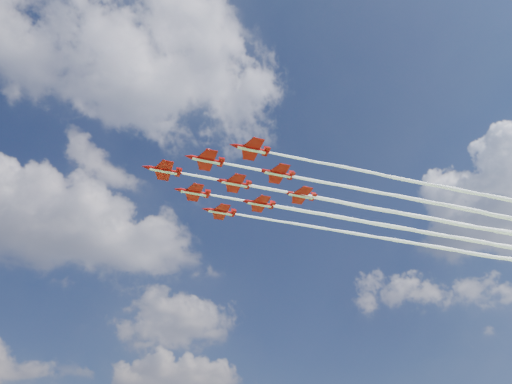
{
  "coord_description": "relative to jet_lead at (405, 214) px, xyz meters",
  "views": [
    {
      "loc": [
        -25.91,
        -102.76,
        7.56
      ],
      "look_at": [
        6.39,
        1.05,
        80.9
      ],
      "focal_mm": 35.0,
      "sensor_mm": 36.0,
      "label": 1
    }
  ],
  "objects": [
    {
      "name": "jet_lead",
      "position": [
        0.0,
        0.0,
        0.0
      ],
      "size": [
        142.65,
        8.38,
        2.45
      ],
      "rotation": [
        0.0,
        0.0,
        0.01
      ],
      "color": "#AA0A09"
    },
    {
      "name": "jet_row2_port",
      "position": [
        9.19,
        -7.25,
        0.0
      ],
      "size": [
        142.65,
        8.38,
        2.45
      ],
      "rotation": [
        0.0,
        0.0,
        0.01
      ],
      "color": "#AA0A09"
    },
    {
      "name": "jet_row2_starb",
      "position": [
        9.08,
        7.39,
        0.0
      ],
      "size": [
        142.65,
        8.38,
        2.45
      ],
      "rotation": [
        0.0,
        0.0,
        0.01
      ],
      "color": "#AA0A09"
    },
    {
      "name": "jet_row3_port",
      "position": [
        18.37,
        -14.5,
        0.0
      ],
      "size": [
        142.65,
        8.38,
        2.45
      ],
      "rotation": [
        0.0,
        0.0,
        0.01
      ],
      "color": "#AA0A09"
    },
    {
      "name": "jet_row3_centre",
      "position": [
        18.26,
        0.14,
        0.0
      ],
      "size": [
        142.65,
        8.38,
        2.45
      ],
      "rotation": [
        0.0,
        0.0,
        0.01
      ],
      "color": "#AA0A09"
    },
    {
      "name": "jet_row3_starb",
      "position": [
        18.15,
        14.78,
        0.0
      ],
      "size": [
        142.65,
        8.38,
        2.45
      ],
      "rotation": [
        0.0,
        0.0,
        0.01
      ],
      "color": "#AA0A09"
    },
    {
      "name": "jet_row4_port",
      "position": [
        27.45,
        -7.11,
        0.0
      ],
      "size": [
        142.65,
        8.38,
        2.45
      ],
      "rotation": [
        0.0,
        0.0,
        0.01
      ],
      "color": "#AA0A09"
    },
    {
      "name": "jet_row4_starb",
      "position": [
        27.34,
        7.53,
        0.0
      ],
      "size": [
        142.65,
        8.38,
        2.45
      ],
      "rotation": [
        0.0,
        0.0,
        0.01
      ],
      "color": "#AA0A09"
    },
    {
      "name": "jet_tail",
      "position": [
        36.52,
        0.28,
        0.0
      ],
      "size": [
        142.65,
        8.38,
        2.45
      ],
      "rotation": [
        0.0,
        0.0,
        0.01
      ],
      "color": "#AA0A09"
    }
  ]
}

